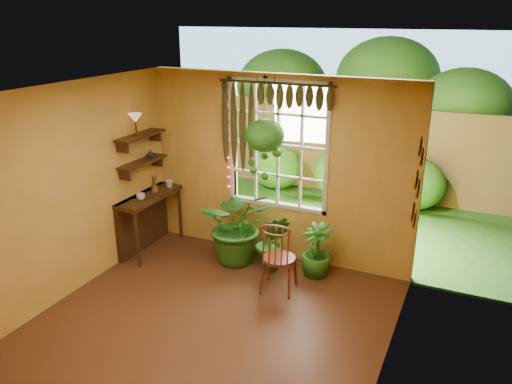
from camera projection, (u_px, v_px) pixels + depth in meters
floor at (200, 335)px, 5.69m from camera, size 4.50×4.50×0.00m
ceiling at (189, 98)px, 4.78m from camera, size 4.50×4.50×0.00m
wall_back at (277, 169)px, 7.16m from camera, size 4.00×0.00×4.00m
wall_left at (53, 199)px, 6.03m from camera, size 0.00×4.50×4.50m
wall_right at (387, 264)px, 4.45m from camera, size 0.00×4.50×4.50m
window at (278, 145)px, 7.07m from camera, size 1.52×0.10×1.86m
valance_vine at (270, 106)px, 6.80m from camera, size 1.70×0.12×1.10m
string_lights at (228, 138)px, 7.27m from camera, size 0.03×0.03×1.54m
wall_plates at (416, 184)px, 5.91m from camera, size 0.04×0.32×1.10m
counter_ledge at (145, 215)px, 7.63m from camera, size 0.40×1.20×0.90m
shelf_lower at (143, 162)px, 7.33m from camera, size 0.25×0.90×0.04m
shelf_upper at (140, 136)px, 7.19m from camera, size 0.25×0.90×0.04m
backyard at (367, 118)px, 11.04m from camera, size 14.00×10.00×12.00m
windsor_chair at (278, 268)px, 6.50m from camera, size 0.49×0.52×1.16m
potted_plant_left at (238, 224)px, 7.22m from camera, size 1.33×1.26×1.17m
potted_plant_mid at (273, 243)px, 7.00m from camera, size 0.55×0.49×0.86m
potted_plant_right at (316, 250)px, 6.87m from camera, size 0.52×0.52×0.77m
hanging_basket at (265, 138)px, 6.78m from camera, size 0.54×0.54×1.40m
cup_a at (141, 197)px, 7.25m from camera, size 0.16×0.16×0.10m
cup_b at (169, 184)px, 7.78m from camera, size 0.15×0.15×0.11m
brush_jar at (154, 184)px, 7.55m from camera, size 0.09×0.09×0.33m
shelf_vase at (150, 154)px, 7.47m from camera, size 0.16×0.16×0.12m
tiffany_lamp at (135, 120)px, 7.02m from camera, size 0.19×0.19×0.32m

